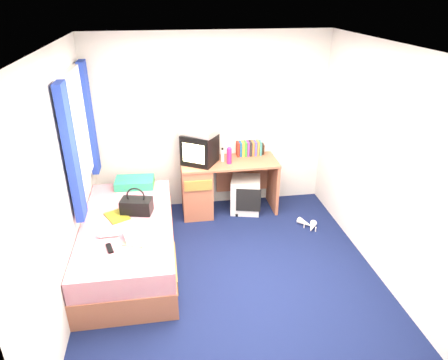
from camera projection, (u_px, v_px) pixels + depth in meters
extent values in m
plane|color=#0C1438|center=(231.00, 275.00, 4.41)|extent=(3.40, 3.40, 0.00)
plane|color=white|center=(233.00, 48.00, 3.37)|extent=(3.40, 3.40, 0.00)
plane|color=silver|center=(210.00, 124.00, 5.40)|extent=(3.20, 0.00, 3.20)
plane|color=silver|center=(281.00, 296.00, 2.37)|extent=(3.20, 0.00, 3.20)
plane|color=silver|center=(61.00, 188.00, 3.66)|extent=(0.00, 3.40, 3.40)
plane|color=silver|center=(385.00, 166.00, 4.11)|extent=(0.00, 3.40, 3.40)
cube|color=#A96346|center=(130.00, 250.00, 4.56)|extent=(1.00, 2.00, 0.30)
cube|color=olive|center=(176.00, 267.00, 4.27)|extent=(0.02, 0.70, 0.18)
cube|color=silver|center=(128.00, 230.00, 4.45)|extent=(0.98, 1.98, 0.24)
cube|color=teal|center=(135.00, 183.00, 5.15)|extent=(0.50, 0.34, 0.11)
cube|color=#A96346|center=(229.00, 162.00, 5.38)|extent=(1.30, 0.55, 0.03)
cube|color=#A96346|center=(197.00, 189.00, 5.48)|extent=(0.40, 0.52, 0.72)
cube|color=#A96346|center=(273.00, 184.00, 5.63)|extent=(0.04, 0.52, 0.72)
cube|color=#A96346|center=(243.00, 173.00, 5.76)|extent=(0.78, 0.03, 0.55)
cube|color=silver|center=(245.00, 195.00, 5.59)|extent=(0.48, 0.48, 0.49)
cube|color=black|center=(200.00, 148.00, 5.25)|extent=(0.54, 0.53, 0.40)
cube|color=beige|center=(194.00, 153.00, 5.10)|extent=(0.27, 0.17, 0.25)
cube|color=silver|center=(199.00, 131.00, 5.15)|extent=(0.56, 0.53, 0.09)
cube|color=maroon|center=(238.00, 149.00, 5.51)|extent=(0.03, 0.13, 0.20)
cube|color=navy|center=(240.00, 149.00, 5.52)|extent=(0.03, 0.13, 0.20)
cube|color=gold|center=(243.00, 149.00, 5.52)|extent=(0.03, 0.13, 0.20)
cube|color=#337F33|center=(245.00, 149.00, 5.53)|extent=(0.03, 0.13, 0.20)
cube|color=#7F337F|center=(248.00, 148.00, 5.53)|extent=(0.03, 0.13, 0.20)
cube|color=#262626|center=(250.00, 148.00, 5.54)|extent=(0.03, 0.13, 0.20)
cube|color=#B26633|center=(253.00, 148.00, 5.54)|extent=(0.03, 0.13, 0.20)
cube|color=#4C4C99|center=(255.00, 148.00, 5.55)|extent=(0.03, 0.13, 0.20)
cube|color=olive|center=(257.00, 148.00, 5.55)|extent=(0.03, 0.13, 0.20)
cube|color=#337272|center=(260.00, 148.00, 5.56)|extent=(0.03, 0.13, 0.20)
cube|color=black|center=(263.00, 149.00, 5.61)|extent=(0.03, 0.12, 0.14)
cylinder|color=#D41D63|center=(229.00, 156.00, 5.27)|extent=(0.07, 0.07, 0.21)
cylinder|color=silver|center=(222.00, 155.00, 5.34)|extent=(0.05, 0.05, 0.17)
cube|color=black|center=(137.00, 206.00, 4.52)|extent=(0.38, 0.27, 0.17)
torus|color=black|center=(136.00, 196.00, 4.47)|extent=(0.21, 0.06, 0.21)
cube|color=white|center=(138.00, 234.00, 4.09)|extent=(0.31, 0.28, 0.09)
cube|color=yellow|center=(117.00, 216.00, 4.47)|extent=(0.31, 0.34, 0.01)
cylinder|color=white|center=(109.00, 234.00, 4.10)|extent=(0.20, 0.07, 0.07)
cube|color=yellow|center=(133.00, 245.00, 3.98)|extent=(0.23, 0.13, 0.01)
cube|color=black|center=(110.00, 248.00, 3.92)|extent=(0.09, 0.17, 0.02)
cube|color=silver|center=(76.00, 131.00, 4.36)|extent=(0.02, 0.90, 1.10)
cube|color=white|center=(68.00, 76.00, 4.11)|extent=(0.06, 1.06, 0.08)
cube|color=white|center=(85.00, 179.00, 4.62)|extent=(0.06, 1.06, 0.08)
cube|color=navy|center=(71.00, 155.00, 3.86)|extent=(0.08, 0.24, 1.40)
cube|color=navy|center=(89.00, 119.00, 4.91)|extent=(0.08, 0.24, 1.40)
cone|color=white|center=(305.00, 223.00, 5.30)|extent=(0.20, 0.23, 0.09)
cone|color=white|center=(312.00, 227.00, 5.21)|extent=(0.19, 0.23, 0.09)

